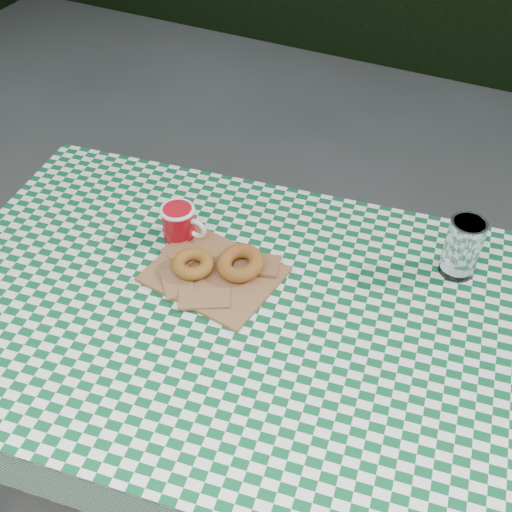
# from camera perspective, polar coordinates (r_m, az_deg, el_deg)

# --- Properties ---
(ground) EXTENTS (60.00, 60.00, 0.00)m
(ground) POSITION_cam_1_polar(r_m,az_deg,el_deg) (2.00, -7.24, -20.99)
(ground) COLOR #54544F
(ground) RESTS_ON ground
(table) EXTENTS (1.42, 1.04, 0.75)m
(table) POSITION_cam_1_polar(r_m,az_deg,el_deg) (1.70, -1.88, -13.23)
(table) COLOR #543A1C
(table) RESTS_ON ground
(tablecloth) EXTENTS (1.44, 1.06, 0.01)m
(tablecloth) POSITION_cam_1_polar(r_m,az_deg,el_deg) (1.40, -2.23, -4.67)
(tablecloth) COLOR #0C5128
(tablecloth) RESTS_ON table
(paper_bag) EXTENTS (0.31, 0.26, 0.01)m
(paper_bag) POSITION_cam_1_polar(r_m,az_deg,el_deg) (1.46, -3.72, -1.54)
(paper_bag) COLOR olive
(paper_bag) RESTS_ON tablecloth
(bagel_front) EXTENTS (0.12, 0.12, 0.03)m
(bagel_front) POSITION_cam_1_polar(r_m,az_deg,el_deg) (1.46, -5.62, -0.70)
(bagel_front) COLOR #95601E
(bagel_front) RESTS_ON paper_bag
(bagel_back) EXTENTS (0.15, 0.15, 0.03)m
(bagel_back) POSITION_cam_1_polar(r_m,az_deg,el_deg) (1.45, -1.40, -0.62)
(bagel_back) COLOR #975E1F
(bagel_back) RESTS_ON paper_bag
(coffee_mug) EXTENTS (0.16, 0.16, 0.09)m
(coffee_mug) POSITION_cam_1_polar(r_m,az_deg,el_deg) (1.55, -6.84, 2.94)
(coffee_mug) COLOR #A80A15
(coffee_mug) RESTS_ON tablecloth
(drinking_glass) EXTENTS (0.09, 0.09, 0.14)m
(drinking_glass) POSITION_cam_1_polar(r_m,az_deg,el_deg) (1.50, 17.75, 0.73)
(drinking_glass) COLOR white
(drinking_glass) RESTS_ON tablecloth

